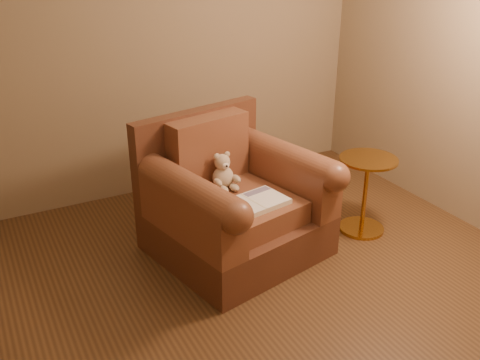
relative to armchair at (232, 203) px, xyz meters
name	(u,v)px	position (x,y,z in m)	size (l,w,h in m)	color
floor	(266,307)	(-0.14, -0.73, -0.38)	(4.00, 4.00, 0.00)	#51341B
room	(274,27)	(-0.14, -0.73, 1.34)	(4.02, 4.02, 2.71)	#897354
armchair	(232,203)	(0.00, 0.00, 0.00)	(1.27, 1.23, 0.97)	#562E1C
teddy_bear	(224,175)	(-0.02, 0.09, 0.19)	(0.20, 0.22, 0.27)	tan
guidebook	(253,203)	(0.02, -0.26, 0.11)	(0.51, 0.36, 0.04)	beige
side_table	(365,192)	(1.03, -0.24, -0.05)	(0.44, 0.44, 0.61)	#BA8233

